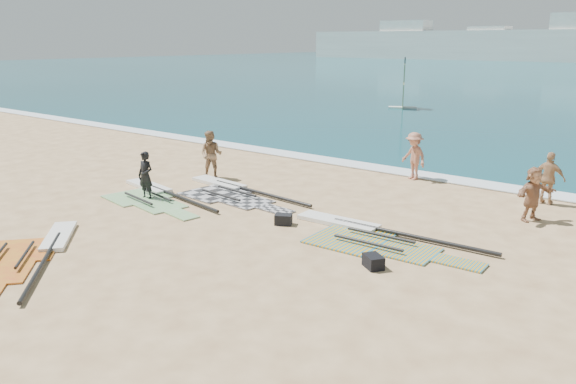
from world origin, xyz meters
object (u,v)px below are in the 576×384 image
Objects in this scene: beachgoer_left at (211,155)px; beachgoer_mid at (414,156)px; rig_green at (152,195)px; person_wetsuit at (146,176)px; rig_grey at (230,191)px; rig_red at (33,252)px; gear_bag_far at (373,262)px; rig_orange at (366,235)px; gear_bag_near at (283,219)px; beachgoer_back at (549,178)px; beachgoer_right at (533,194)px.

beachgoer_left is 8.02m from beachgoer_mid.
rig_green is 3.38× the size of person_wetsuit.
rig_red is (0.21, -7.54, -0.00)m from rig_grey.
gear_bag_far reaches higher than rig_green.
rig_red is 8.75m from gear_bag_far.
person_wetsuit reaches higher than gear_bag_far.
gear_bag_near is (-2.50, -0.62, 0.11)m from rig_orange.
gear_bag_near is 7.67m from beachgoer_mid.
rig_orange is at bearing 13.99° from gear_bag_near.
person_wetsuit is at bearing -103.32° from beachgoer_mid.
beachgoer_left is 1.01× the size of beachgoer_mid.
beachgoer_back is at bearing 28.68° from person_wetsuit.
beachgoer_left is at bearing 145.29° from rig_red.
gear_bag_far is at bearing -48.19° from beachgoer_left.
beachgoer_mid is 1.06× the size of beachgoer_back.
beachgoer_left reaches higher than beachgoer_right.
rig_green is 2.98× the size of beachgoer_left.
beachgoer_back is (5.12, -0.42, -0.05)m from beachgoer_mid.
gear_bag_near is (5.64, 0.41, 0.11)m from rig_green.
rig_green is 3.02× the size of beachgoer_mid.
rig_grey is 2.74m from rig_green.
beachgoer_left is (-0.30, 3.23, 0.90)m from rig_green.
person_wetsuit is at bearing -172.51° from rig_orange.
gear_bag_far is 9.48m from beachgoer_mid.
gear_bag_far is at bearing -57.64° from rig_orange.
rig_green is 3.19× the size of beachgoer_back.
rig_green is at bearing -105.29° from beachgoer_mid.
rig_green reaches higher than rig_red.
beachgoer_back is (1.82, 8.43, 0.73)m from gear_bag_far.
beachgoer_back is 2.19m from beachgoer_right.
person_wetsuit is at bearing 150.25° from rig_red.
beachgoer_mid is 5.83m from beachgoer_right.
beachgoer_right is at bearing 35.42° from rig_green.
person_wetsuit is at bearing 39.33° from beachgoer_back.
rig_grey is 8.15m from gear_bag_far.
beachgoer_back reaches higher than rig_grey.
rig_red is at bearing 165.39° from beachgoer_right.
beachgoer_left is (-9.73, 4.06, 0.79)m from gear_bag_far.
person_wetsuit is 10.29m from beachgoer_mid.
beachgoer_left is 1.07× the size of beachgoer_back.
beachgoer_mid is (4.32, 5.96, 0.89)m from rig_grey.
beachgoer_right reaches higher than rig_orange.
rig_red is at bearing -121.59° from gear_bag_near.
rig_green is at bearing -175.85° from gear_bag_near.
rig_green is at bearing 37.68° from beachgoer_back.
person_wetsuit reaches higher than gear_bag_near.
beachgoer_mid is at bearing 47.57° from person_wetsuit.
person_wetsuit reaches higher than rig_grey.
beachgoer_back is at bearing 62.25° from rig_orange.
person_wetsuit is (-9.26, 0.47, 0.68)m from gear_bag_far.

